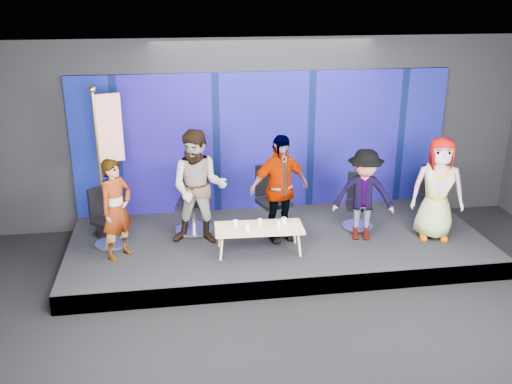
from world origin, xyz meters
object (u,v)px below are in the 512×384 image
Objects in this scene: chair_c at (272,208)px; panelist_c at (279,188)px; chair_a at (108,227)px; coffee_table at (259,229)px; mug_a at (235,223)px; mug_b at (248,228)px; panelist_b at (199,188)px; mug_c at (260,222)px; chair_d at (358,210)px; flag_stand at (107,158)px; mug_d at (279,224)px; chair_e at (432,207)px; panelist_a at (116,209)px; panelist_e at (438,189)px; panelist_d at (364,195)px; mug_e at (284,221)px; chair_b at (194,209)px.

panelist_c is at bearing -105.41° from chair_c.
coffee_table is at bearing -61.14° from chair_a.
mug_a is 0.94× the size of mug_b.
mug_a is (0.55, -0.41, -0.48)m from panelist_b.
mug_c is at bearing -130.29° from chair_c.
mug_c is (-1.86, -0.62, 0.16)m from chair_d.
mug_d is at bearing -37.43° from flag_stand.
chair_e is at bearing 12.44° from panelist_b.
mug_c is at bearing -48.23° from panelist_a.
mug_a is at bearing 126.55° from mug_b.
chair_d is at bearing 166.62° from panelist_e.
panelist_d is 1.85m from coffee_table.
mug_d is at bearing -152.52° from chair_e.
panelist_b reaches higher than mug_d.
panelist_c is (0.02, -0.51, 0.54)m from chair_c.
panelist_e is 5.51m from flag_stand.
mug_d is (0.51, 0.09, -0.00)m from mug_b.
mug_c is at bearing 0.13° from mug_a.
chair_d is 2.03m from coffee_table.
mug_a is 0.90× the size of mug_e.
panelist_a is 0.83× the size of panelist_b.
panelist_a is (0.21, -0.45, 0.48)m from chair_a.
chair_e is at bearing 8.39° from mug_c.
mug_b is at bearing -156.64° from panelist_d.
chair_d is at bearing 25.63° from mug_d.
chair_b reaches higher than chair_c.
mug_b is at bearing -43.70° from chair_b.
chair_e reaches higher than mug_c.
mug_e is (0.01, -0.37, -0.43)m from panelist_c.
mug_a reaches higher than mug_c.
chair_d is 1.76m from mug_d.
chair_d is at bearing 22.04° from mug_b.
chair_d is 1.41m from panelist_e.
panelist_e is 2.74m from mug_d.
panelist_a is 17.58× the size of mug_a.
panelist_c is at bearing -50.38° from chair_a.
chair_b is 0.46× the size of flag_stand.
panelist_e is 2.63m from mug_e.
chair_b is 0.83× the size of coffee_table.
chair_e is at bearing 5.57° from chair_b.
chair_c is 12.29× the size of mug_a.
mug_b is (0.17, -0.22, 0.00)m from mug_a.
chair_e is at bearing 6.48° from chair_d.
chair_c is (2.80, 0.32, 0.04)m from chair_a.
panelist_a is at bearing -112.08° from chair_a.
mug_e is (1.40, -0.95, 0.09)m from chair_b.
panelist_d is at bearing -87.99° from chair_d.
panelist_d is at bearing -150.88° from chair_e.
panelist_b is at bearing -36.16° from flag_stand.
chair_d is at bearing -25.48° from chair_c.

